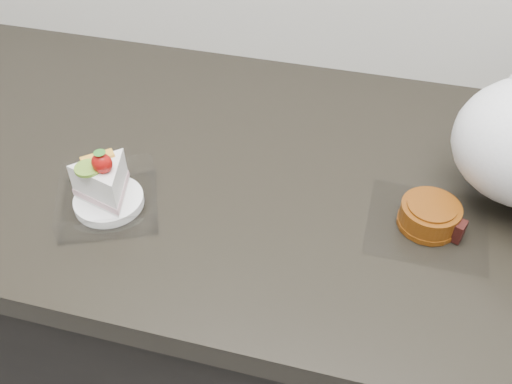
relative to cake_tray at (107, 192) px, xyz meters
name	(u,v)px	position (x,y,z in m)	size (l,w,h in m)	color
counter	(297,340)	(0.26, 0.14, -0.48)	(2.04, 0.64, 0.90)	black
cake_tray	(107,192)	(0.00, 0.00, 0.00)	(0.17, 0.17, 0.10)	white
mooncake_wrap	(430,218)	(0.44, 0.08, -0.01)	(0.16, 0.15, 0.04)	white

